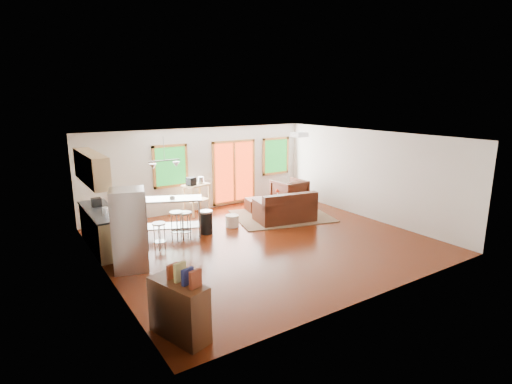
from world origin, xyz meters
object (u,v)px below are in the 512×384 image
rug (282,216)px  kitchen_cart (196,189)px  island (171,210)px  ottoman (256,205)px  armchair (289,191)px  coffee_table (275,202)px  refrigerator (130,230)px  loveseat (285,210)px

rug → kitchen_cart: kitchen_cart is taller
island → kitchen_cart: (1.36, 1.44, 0.12)m
rug → island: (-3.41, 0.19, 0.67)m
ottoman → island: (-3.10, -0.72, 0.49)m
armchair → coffee_table: bearing=23.3°
armchair → kitchen_cart: (-3.01, 0.76, 0.32)m
ottoman → refrigerator: refrigerator is taller
island → coffee_table: bearing=3.9°
armchair → island: size_ratio=0.57×
coffee_table → island: bearing=-176.1°
coffee_table → kitchen_cart: bearing=150.4°
loveseat → armchair: size_ratio=1.85×
loveseat → refrigerator: refrigerator is taller
rug → ottoman: size_ratio=4.61×
armchair → ottoman: (-1.27, 0.05, -0.29)m
refrigerator → ottoman: bearing=42.2°
kitchen_cart → rug: bearing=-38.4°
refrigerator → rug: bearing=31.3°
loveseat → island: island is taller
coffee_table → island: 3.50m
loveseat → kitchen_cart: (-1.85, 2.07, 0.46)m
coffee_table → kitchen_cart: 2.48m
armchair → ottoman: size_ratio=1.62×
ottoman → island: size_ratio=0.35×
ottoman → kitchen_cart: bearing=157.6°
coffee_table → island: (-3.47, -0.23, 0.34)m
ottoman → island: 3.22m
coffee_table → refrigerator: (-4.95, -1.74, 0.51)m
refrigerator → kitchen_cart: bearing=62.3°
kitchen_cart → loveseat: bearing=-48.2°
rug → armchair: armchair is taller
armchair → kitchen_cart: bearing=-17.2°
rug → loveseat: 0.59m
rug → ottoman: ottoman is taller
rug → armchair: size_ratio=2.85×
rug → coffee_table: (0.06, 0.43, 0.33)m
rug → coffee_table: bearing=81.9°
rug → kitchen_cart: (-2.05, 1.63, 0.80)m
loveseat → island: size_ratio=1.06×
rug → loveseat: loveseat is taller
ottoman → rug: bearing=-71.1°
refrigerator → island: (1.47, 1.50, -0.17)m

